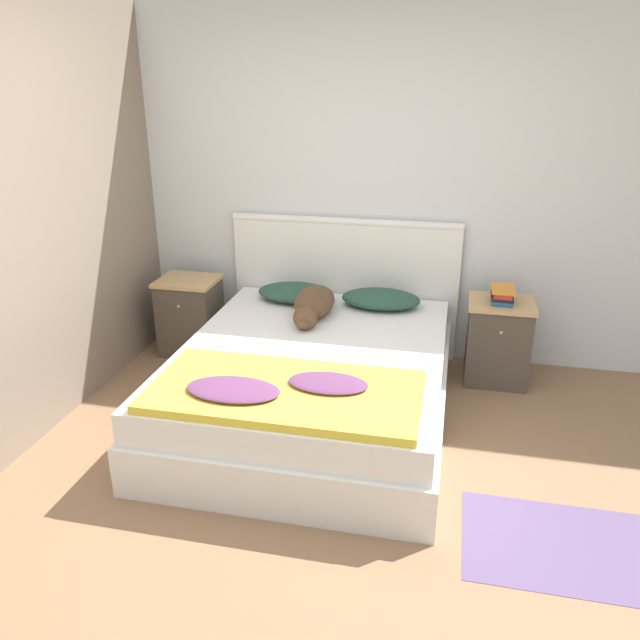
{
  "coord_description": "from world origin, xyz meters",
  "views": [
    {
      "loc": [
        0.67,
        -2.45,
        2.07
      ],
      "look_at": [
        -0.13,
        1.2,
        0.58
      ],
      "focal_mm": 35.0,
      "sensor_mm": 36.0,
      "label": 1
    }
  ],
  "objects_px": {
    "dog": "(313,304)",
    "bed": "(313,382)",
    "pillow_left": "(296,293)",
    "nightstand_left": "(190,315)",
    "nightstand_right": "(498,341)",
    "book_stack": "(503,294)",
    "pillow_right": "(381,299)"
  },
  "relations": [
    {
      "from": "pillow_left",
      "to": "bed",
      "type": "bearing_deg",
      "value": -68.53
    },
    {
      "from": "nightstand_left",
      "to": "dog",
      "type": "height_order",
      "value": "dog"
    },
    {
      "from": "book_stack",
      "to": "bed",
      "type": "bearing_deg",
      "value": -146.82
    },
    {
      "from": "dog",
      "to": "pillow_right",
      "type": "bearing_deg",
      "value": 34.82
    },
    {
      "from": "nightstand_left",
      "to": "nightstand_right",
      "type": "bearing_deg",
      "value": 0.0
    },
    {
      "from": "nightstand_left",
      "to": "book_stack",
      "type": "distance_m",
      "value": 2.35
    },
    {
      "from": "bed",
      "to": "dog",
      "type": "xyz_separation_m",
      "value": [
        -0.11,
        0.51,
        0.34
      ]
    },
    {
      "from": "bed",
      "to": "nightstand_left",
      "type": "height_order",
      "value": "nightstand_left"
    },
    {
      "from": "nightstand_left",
      "to": "pillow_right",
      "type": "bearing_deg",
      "value": 1.45
    },
    {
      "from": "nightstand_left",
      "to": "book_stack",
      "type": "height_order",
      "value": "book_stack"
    },
    {
      "from": "pillow_left",
      "to": "pillow_right",
      "type": "distance_m",
      "value": 0.64
    },
    {
      "from": "pillow_left",
      "to": "nightstand_left",
      "type": "bearing_deg",
      "value": -177.45
    },
    {
      "from": "bed",
      "to": "nightstand_right",
      "type": "bearing_deg",
      "value": 33.63
    },
    {
      "from": "nightstand_left",
      "to": "dog",
      "type": "bearing_deg",
      "value": -14.11
    },
    {
      "from": "nightstand_left",
      "to": "nightstand_right",
      "type": "relative_size",
      "value": 1.0
    },
    {
      "from": "book_stack",
      "to": "dog",
      "type": "bearing_deg",
      "value": -168.95
    },
    {
      "from": "bed",
      "to": "nightstand_left",
      "type": "relative_size",
      "value": 3.49
    },
    {
      "from": "dog",
      "to": "bed",
      "type": "bearing_deg",
      "value": -77.39
    },
    {
      "from": "pillow_right",
      "to": "pillow_left",
      "type": "bearing_deg",
      "value": 180.0
    },
    {
      "from": "dog",
      "to": "book_stack",
      "type": "distance_m",
      "value": 1.3
    },
    {
      "from": "bed",
      "to": "pillow_left",
      "type": "height_order",
      "value": "pillow_left"
    },
    {
      "from": "nightstand_right",
      "to": "pillow_left",
      "type": "bearing_deg",
      "value": 178.55
    },
    {
      "from": "pillow_left",
      "to": "nightstand_right",
      "type": "bearing_deg",
      "value": -1.45
    },
    {
      "from": "pillow_right",
      "to": "dog",
      "type": "distance_m",
      "value": 0.53
    },
    {
      "from": "bed",
      "to": "nightstand_right",
      "type": "relative_size",
      "value": 3.49
    },
    {
      "from": "pillow_right",
      "to": "bed",
      "type": "bearing_deg",
      "value": -111.47
    },
    {
      "from": "bed",
      "to": "pillow_left",
      "type": "bearing_deg",
      "value": 111.47
    },
    {
      "from": "bed",
      "to": "nightstand_left",
      "type": "distance_m",
      "value": 1.4
    },
    {
      "from": "bed",
      "to": "pillow_right",
      "type": "xyz_separation_m",
      "value": [
        0.32,
        0.81,
        0.3
      ]
    },
    {
      "from": "dog",
      "to": "pillow_left",
      "type": "bearing_deg",
      "value": 124.22
    },
    {
      "from": "bed",
      "to": "book_stack",
      "type": "relative_size",
      "value": 9.02
    },
    {
      "from": "nightstand_right",
      "to": "pillow_left",
      "type": "distance_m",
      "value": 1.5
    }
  ]
}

